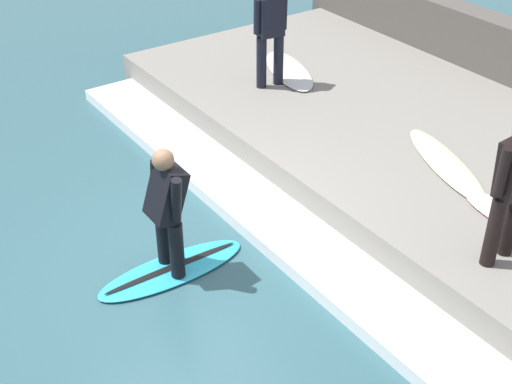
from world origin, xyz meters
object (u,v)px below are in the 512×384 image
Objects in this scene: surfer_waiting_near at (512,185)px; surfer_waiting_far at (270,30)px; surfer_riding at (167,205)px; surfboard_waiting_far at (289,70)px; surfboard_riding at (172,269)px; surfboard_spare at (445,163)px.

surfer_waiting_far is (0.61, 4.95, -0.00)m from surfer_waiting_near.
surfboard_waiting_far is at bearing 36.84° from surfer_riding.
surfer_riding is at bearing 170.54° from surfboard_riding.
surfboard_spare is at bearing -10.60° from surfboard_riding.
surfer_waiting_near is at bearing -97.00° from surfer_waiting_far.
surfer_waiting_far is at bearing 96.98° from surfboard_spare.
surfer_waiting_far is at bearing 38.82° from surfboard_riding.
surfer_waiting_near is 1.00× the size of surfer_waiting_far.
surfer_riding is 0.95× the size of surfer_waiting_near.
surfer_waiting_near is 0.84× the size of surfboard_spare.
surfboard_waiting_far is at bearing 77.36° from surfer_waiting_near.
surfer_riding is 0.79× the size of surfboard_spare.
surfer_waiting_near is 4.99m from surfer_waiting_far.
surfboard_spare is at bearing -83.02° from surfer_waiting_far.
surfer_riding is 0.86× the size of surfboard_waiting_far.
surfer_waiting_near is (2.66, -2.32, 0.51)m from surfer_riding.
surfer_waiting_far is 1.07m from surfboard_waiting_far.
surfer_waiting_near reaches higher than surfboard_spare.
surfer_waiting_far reaches higher than surfboard_riding.
surfboard_waiting_far is 3.55m from surfboard_spare.
surfer_waiting_far reaches higher than surfboard_waiting_far.
surfboard_riding is 4.41m from surfer_waiting_far.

